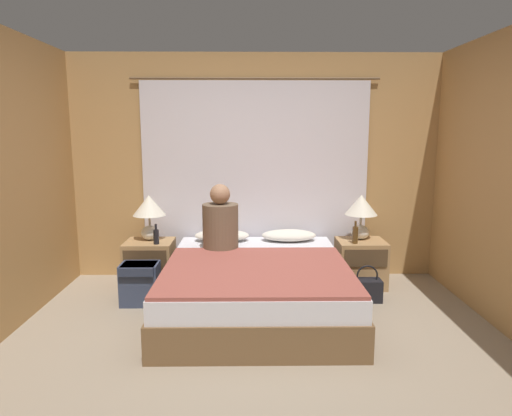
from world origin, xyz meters
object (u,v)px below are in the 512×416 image
at_px(pillow_left, 222,236).
at_px(person_left_in_bed, 220,223).
at_px(nightstand_left, 150,264).
at_px(pillow_right, 289,235).
at_px(lamp_left, 149,210).
at_px(handbag_on_floor, 367,289).
at_px(bed, 256,287).
at_px(beer_bottle_on_left_stand, 156,236).
at_px(backpack_on_floor, 140,281).
at_px(lamp_right, 361,210).
at_px(beer_bottle_on_right_stand, 355,234).
at_px(nightstand_right, 361,263).

distance_m(pillow_left, person_left_in_bed, 0.43).
bearing_deg(nightstand_left, pillow_right, 4.36).
distance_m(nightstand_left, lamp_left, 0.58).
relative_size(pillow_right, handbag_on_floor, 1.62).
distance_m(bed, lamp_left, 1.49).
bearing_deg(nightstand_left, handbag_on_floor, -11.45).
bearing_deg(beer_bottle_on_left_stand, backpack_on_floor, -103.53).
height_order(lamp_left, pillow_right, lamp_left).
xyz_separation_m(bed, handbag_on_floor, (1.09, 0.24, -0.12)).
distance_m(lamp_right, handbag_on_floor, 0.88).
bearing_deg(lamp_left, beer_bottle_on_right_stand, -4.95).
bearing_deg(pillow_right, lamp_left, -178.39).
relative_size(nightstand_left, pillow_right, 0.85).
bearing_deg(beer_bottle_on_left_stand, beer_bottle_on_right_stand, 0.00).
relative_size(lamp_right, pillow_right, 0.82).
xyz_separation_m(bed, nightstand_left, (-1.13, 0.69, 0.02)).
height_order(person_left_in_bed, backpack_on_floor, person_left_in_bed).
distance_m(person_left_in_bed, beer_bottle_on_right_stand, 1.41).
height_order(nightstand_left, beer_bottle_on_right_stand, beer_bottle_on_right_stand).
relative_size(nightstand_left, lamp_right, 1.03).
bearing_deg(beer_bottle_on_left_stand, nightstand_left, 131.62).
relative_size(bed, person_left_in_bed, 3.03).
bearing_deg(person_left_in_bed, beer_bottle_on_right_stand, 5.77).
xyz_separation_m(nightstand_right, beer_bottle_on_right_stand, (-0.10, -0.12, 0.34)).
xyz_separation_m(lamp_right, person_left_in_bed, (-1.49, -0.33, -0.08)).
bearing_deg(beer_bottle_on_left_stand, person_left_in_bed, -11.74).
distance_m(nightstand_left, pillow_left, 0.83).
bearing_deg(handbag_on_floor, person_left_in_bed, 172.35).
distance_m(lamp_left, lamp_right, 2.27).
height_order(lamp_left, backpack_on_floor, lamp_left).
distance_m(beer_bottle_on_left_stand, handbag_on_floor, 2.20).
distance_m(pillow_right, person_left_in_bed, 0.84).
xyz_separation_m(lamp_left, pillow_left, (0.77, 0.04, -0.29)).
relative_size(nightstand_right, handbag_on_floor, 1.38).
xyz_separation_m(lamp_left, person_left_in_bed, (0.78, -0.33, -0.08)).
bearing_deg(pillow_left, nightstand_right, -4.36).
bearing_deg(handbag_on_floor, nightstand_right, 84.63).
distance_m(bed, beer_bottle_on_right_stand, 1.24).
height_order(nightstand_right, lamp_left, lamp_left).
height_order(nightstand_left, person_left_in_bed, person_left_in_bed).
distance_m(pillow_left, beer_bottle_on_right_stand, 1.42).
height_order(beer_bottle_on_left_stand, handbag_on_floor, beer_bottle_on_left_stand).
height_order(nightstand_left, backpack_on_floor, nightstand_left).
relative_size(nightstand_right, beer_bottle_on_right_stand, 2.11).
bearing_deg(person_left_in_bed, nightstand_right, 9.77).
height_order(nightstand_right, beer_bottle_on_right_stand, beer_bottle_on_right_stand).
relative_size(nightstand_right, person_left_in_bed, 0.75).
height_order(bed, lamp_left, lamp_left).
bearing_deg(pillow_right, nightstand_right, -8.44).
bearing_deg(nightstand_left, nightstand_right, 0.00).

